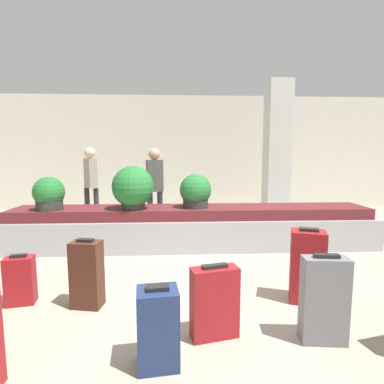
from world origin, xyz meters
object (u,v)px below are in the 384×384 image
object	(u,v)px
suitcase_3	(87,274)
suitcase_7	(20,280)
suitcase_0	(307,266)
traveler_0	(155,182)
suitcase_8	(158,328)
pillar	(277,152)
potted_plant_2	(49,194)
traveler_1	(91,179)
potted_plant_0	(133,188)
potted_plant_1	(196,192)
suitcase_5	(215,302)
suitcase_1	(324,300)

from	to	relation	value
suitcase_3	suitcase_7	size ratio (longest dim) A/B	1.34
suitcase_0	traveler_0	distance (m)	3.63
suitcase_8	suitcase_0	bearing A→B (deg)	24.13
pillar	potted_plant_2	xyz separation A→B (m)	(-4.32, -2.11, -0.68)
potted_plant_2	traveler_1	world-z (taller)	traveler_1
potted_plant_0	potted_plant_1	size ratio (longest dim) A/B	1.25
suitcase_5	suitcase_8	bearing A→B (deg)	-156.76
pillar	suitcase_5	xyz separation A→B (m)	(-2.01, -4.51, -1.30)
suitcase_5	potted_plant_1	xyz separation A→B (m)	(-0.00, 2.49, 0.63)
suitcase_1	potted_plant_2	xyz separation A→B (m)	(-3.18, 2.51, 0.56)
suitcase_5	suitcase_7	world-z (taller)	suitcase_5
traveler_1	suitcase_8	bearing A→B (deg)	162.15
pillar	traveler_0	distance (m)	2.95
traveler_0	traveler_1	bearing A→B (deg)	141.08
suitcase_3	suitcase_7	bearing A→B (deg)	-177.72
suitcase_0	suitcase_3	size ratio (longest dim) A/B	1.12
suitcase_5	suitcase_8	world-z (taller)	suitcase_5
suitcase_8	suitcase_3	bearing A→B (deg)	123.59
potted_plant_1	traveler_1	xyz separation A→B (m)	(-2.19, 1.81, 0.08)
potted_plant_0	traveler_0	distance (m)	1.29
traveler_1	suitcase_1	bearing A→B (deg)	176.35
suitcase_3	suitcase_8	world-z (taller)	suitcase_3
pillar	suitcase_8	size ratio (longest dim) A/B	5.28
potted_plant_0	potted_plant_2	world-z (taller)	potted_plant_0
suitcase_3	potted_plant_0	xyz separation A→B (m)	(0.21, 1.83, 0.67)
suitcase_8	potted_plant_1	xyz separation A→B (m)	(0.45, 2.81, 0.64)
suitcase_8	potted_plant_2	distance (m)	3.35
potted_plant_2	suitcase_5	bearing A→B (deg)	-46.12
potted_plant_0	suitcase_5	bearing A→B (deg)	-67.40
suitcase_8	traveler_0	world-z (taller)	traveler_0
suitcase_8	potted_plant_2	world-z (taller)	potted_plant_2
suitcase_8	potted_plant_2	size ratio (longest dim) A/B	1.16
suitcase_7	potted_plant_1	bearing A→B (deg)	32.80
traveler_1	suitcase_3	bearing A→B (deg)	156.22
suitcase_0	traveler_1	xyz separation A→B (m)	(-3.22, 3.74, 0.63)
suitcase_1	potted_plant_0	xyz separation A→B (m)	(-1.88, 2.52, 0.65)
suitcase_0	suitcase_1	world-z (taller)	suitcase_0
suitcase_5	potted_plant_1	size ratio (longest dim) A/B	1.14
suitcase_5	traveler_0	world-z (taller)	traveler_0
suitcase_7	traveler_1	distance (m)	3.72
suitcase_3	traveler_0	world-z (taller)	traveler_0
suitcase_0	suitcase_7	size ratio (longest dim) A/B	1.50
suitcase_1	pillar	bearing A→B (deg)	81.97
traveler_0	suitcase_3	bearing A→B (deg)	-113.83
potted_plant_2	potted_plant_1	bearing A→B (deg)	2.23
potted_plant_2	traveler_1	xyz separation A→B (m)	(0.12, 1.90, 0.10)
potted_plant_0	traveler_1	size ratio (longest dim) A/B	0.41
suitcase_0	potted_plant_1	xyz separation A→B (m)	(-1.04, 1.93, 0.55)
suitcase_7	suitcase_5	bearing A→B (deg)	-29.94
suitcase_1	suitcase_7	bearing A→B (deg)	170.15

